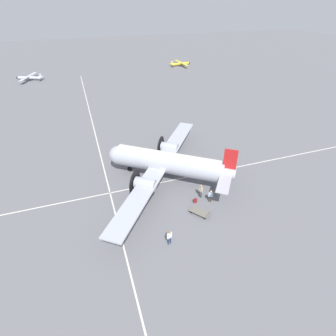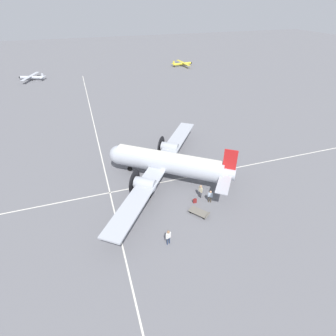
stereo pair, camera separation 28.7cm
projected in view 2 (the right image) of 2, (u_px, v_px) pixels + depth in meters
ground_plane at (168, 178)px, 35.86m from camera, size 300.00×300.00×0.00m
apron_line_eastwest at (169, 181)px, 35.38m from camera, size 120.00×0.16×0.01m
apron_line_northsouth at (109, 190)px, 33.75m from camera, size 0.16×120.00×0.01m
airliner_main at (165, 162)px, 34.57m from camera, size 19.52×23.52×5.89m
crew_foreground at (168, 236)px, 25.82m from camera, size 0.60×0.33×1.84m
passenger_boarding at (210, 195)px, 31.18m from camera, size 0.51×0.37×1.72m
ramp_agent at (200, 190)px, 31.90m from camera, size 0.35×0.59×1.85m
suitcase_near_door at (195, 201)px, 31.51m from camera, size 0.45×0.20×0.61m
baggage_cart at (199, 212)px, 29.88m from camera, size 2.25×2.50×0.56m
light_aircraft_distant at (183, 64)px, 92.19m from camera, size 7.40×9.97×1.93m
light_aircraft_taxiing at (31, 77)px, 76.86m from camera, size 7.60×9.89×1.96m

